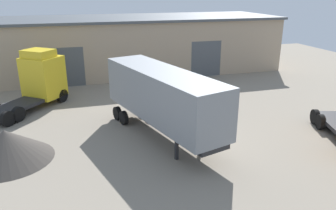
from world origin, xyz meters
TOP-DOWN VIEW (x-y plane):
  - ground_plane at (0.00, 0.00)m, footprint 60.00×60.00m
  - warehouse_building at (0.00, 18.81)m, footprint 31.55×10.13m
  - tractor_unit_yellow at (-8.83, 9.44)m, footprint 6.02×6.61m
  - container_trailer_black at (-1.41, 0.98)m, footprint 5.13×10.15m
  - gravel_pile at (-9.92, 0.56)m, footprint 4.65×4.65m

SIDE VIEW (x-z plane):
  - ground_plane at x=0.00m, z-range 0.00..0.00m
  - gravel_pile at x=-9.92m, z-range 0.00..1.68m
  - tractor_unit_yellow at x=-8.83m, z-range -0.12..4.11m
  - container_trailer_black at x=-1.41m, z-range 0.56..4.70m
  - warehouse_building at x=0.00m, z-range 0.01..5.76m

